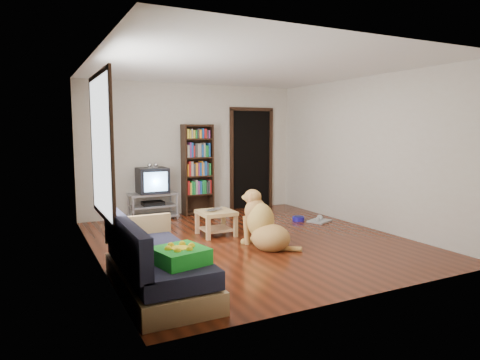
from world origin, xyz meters
name	(u,v)px	position (x,y,z in m)	size (l,w,h in m)	color
ground	(250,240)	(0.00, 0.00, 0.00)	(5.00, 5.00, 0.00)	#531E0E
ceiling	(250,68)	(0.00, 0.00, 2.60)	(5.00, 5.00, 0.00)	white
wall_back	(192,149)	(0.00, 2.50, 1.30)	(4.50, 4.50, 0.00)	beige
wall_front	(369,170)	(0.00, -2.50, 1.30)	(4.50, 4.50, 0.00)	beige
wall_left	(94,161)	(-2.25, 0.00, 1.30)	(5.00, 5.00, 0.00)	beige
wall_right	(364,152)	(2.25, 0.00, 1.30)	(5.00, 5.00, 0.00)	beige
green_cushion	(180,256)	(-1.75, -1.87, 0.50)	(0.45, 0.45, 0.15)	green
laptop	(217,210)	(-0.33, 0.51, 0.41)	(0.34, 0.22, 0.03)	silver
dog_bowl	(298,219)	(1.48, 0.85, 0.04)	(0.22, 0.22, 0.08)	#1F1699
grey_rag	(320,221)	(1.78, 0.60, 0.01)	(0.40, 0.32, 0.03)	#ABABAB
window	(101,146)	(-2.23, -0.50, 1.50)	(0.03, 1.46, 1.70)	white
doorway	(251,156)	(1.35, 2.48, 1.12)	(1.03, 0.05, 2.19)	black
tv_stand	(153,205)	(-0.90, 2.25, 0.27)	(0.90, 0.45, 0.50)	#99999E
crt_tv	(152,180)	(-0.90, 2.27, 0.74)	(0.55, 0.52, 0.58)	black
bookshelf	(197,164)	(0.05, 2.34, 1.00)	(0.60, 0.30, 1.80)	black
sofa	(154,267)	(-1.87, -1.38, 0.26)	(0.80, 1.80, 0.80)	tan
coffee_table	(216,218)	(-0.33, 0.54, 0.28)	(0.55, 0.55, 0.40)	#D9BE6F
dog	(264,226)	(0.00, -0.42, 0.31)	(0.67, 0.96, 0.86)	#B69846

